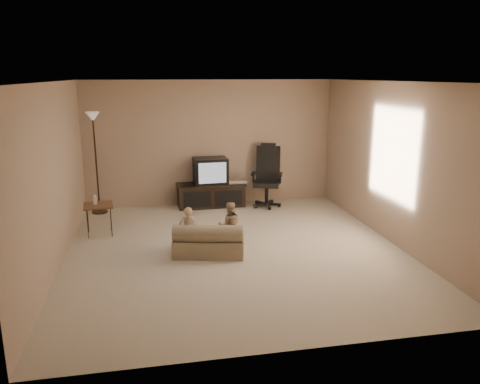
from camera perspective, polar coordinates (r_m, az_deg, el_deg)
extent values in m
plane|color=beige|center=(7.18, -0.60, -7.05)|extent=(5.50, 5.50, 0.00)
plane|color=silver|center=(6.70, -0.66, 13.32)|extent=(5.50, 5.50, 0.00)
plane|color=tan|center=(9.51, -3.63, 5.97)|extent=(5.00, 0.00, 5.00)
plane|color=tan|center=(4.24, 6.09, -4.44)|extent=(5.00, 0.00, 5.00)
plane|color=tan|center=(6.85, -21.68, 1.80)|extent=(0.00, 5.50, 5.50)
plane|color=tan|center=(7.68, 18.09, 3.34)|extent=(0.00, 5.50, 5.50)
cube|color=black|center=(9.46, -3.55, -0.49)|extent=(1.34, 0.52, 0.42)
cube|color=black|center=(9.40, -3.58, 0.93)|extent=(1.38, 0.56, 0.04)
cube|color=black|center=(9.18, -5.22, -0.94)|extent=(0.55, 0.04, 0.32)
cube|color=black|center=(9.28, -1.41, -0.72)|extent=(0.55, 0.04, 0.32)
cube|color=black|center=(9.36, -3.62, 2.62)|extent=(0.68, 0.50, 0.52)
cube|color=white|center=(9.13, -3.37, 2.32)|extent=(0.54, 0.03, 0.40)
cube|color=silver|center=(9.44, -0.43, 1.31)|extent=(0.39, 0.28, 0.06)
cylinder|color=black|center=(9.41, 3.26, -0.31)|extent=(0.07, 0.07, 0.40)
cube|color=black|center=(9.36, 3.28, 1.05)|extent=(0.64, 0.64, 0.09)
cube|color=black|center=(9.52, 3.45, 3.55)|extent=(0.51, 0.33, 0.71)
cube|color=black|center=(9.46, 3.48, 5.51)|extent=(0.32, 0.20, 0.16)
cube|color=black|center=(9.35, 1.65, 2.24)|extent=(0.16, 0.29, 0.04)
cube|color=black|center=(9.30, 4.96, 2.13)|extent=(0.16, 0.29, 0.04)
cube|color=brown|center=(8.05, -16.90, -1.57)|extent=(0.51, 0.51, 0.03)
cylinder|color=black|center=(7.95, -18.09, -3.75)|extent=(0.01, 0.01, 0.51)
cylinder|color=black|center=(7.94, -15.42, -3.56)|extent=(0.01, 0.01, 0.51)
cylinder|color=black|center=(8.30, -18.06, -2.99)|extent=(0.01, 0.01, 0.51)
cylinder|color=black|center=(8.30, -15.50, -2.81)|extent=(0.01, 0.01, 0.51)
cylinder|color=silver|center=(8.07, -17.27, -0.98)|extent=(0.06, 0.06, 0.13)
cone|color=#FDDFA5|center=(8.05, -17.31, -0.37)|extent=(0.05, 0.05, 0.05)
cylinder|color=black|center=(9.46, -16.71, -2.31)|extent=(0.30, 0.30, 0.03)
cylinder|color=black|center=(9.25, -17.10, 3.08)|extent=(0.03, 0.03, 1.82)
cone|color=beige|center=(9.13, -17.52, 8.76)|extent=(0.26, 0.26, 0.17)
cube|color=tan|center=(7.00, -3.77, -6.49)|extent=(1.12, 0.77, 0.27)
cylinder|color=tan|center=(6.75, -3.94, -5.07)|extent=(1.04, 0.46, 0.25)
imported|color=tan|center=(6.93, -6.31, -4.73)|extent=(0.28, 0.22, 0.73)
imported|color=tan|center=(7.15, -1.29, -4.06)|extent=(0.36, 0.21, 0.73)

